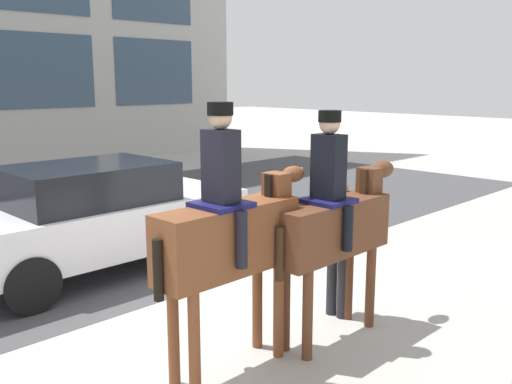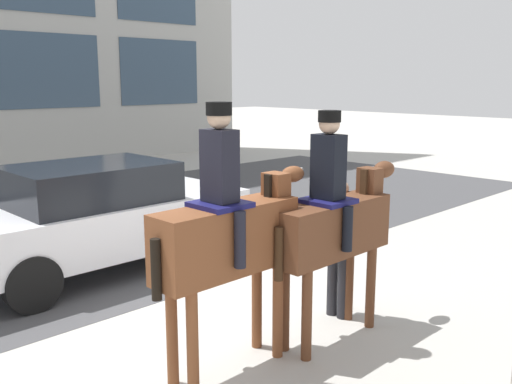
% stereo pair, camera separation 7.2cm
% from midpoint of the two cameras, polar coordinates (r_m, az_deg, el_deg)
% --- Properties ---
extents(ground_plane, '(80.00, 80.00, 0.00)m').
position_cam_midpoint_polar(ground_plane, '(7.36, -6.93, -11.74)').
color(ground_plane, '#B2AFA8').
extents(road_surface, '(24.54, 8.50, 0.01)m').
position_cam_midpoint_polar(road_surface, '(11.30, -22.02, -4.28)').
color(road_surface, '#444447').
rests_on(road_surface, ground_plane).
extents(mounted_horse_lead, '(1.95, 0.65, 2.65)m').
position_cam_midpoint_polar(mounted_horse_lead, '(5.48, -3.04, -4.21)').
color(mounted_horse_lead, brown).
rests_on(mounted_horse_lead, ground_plane).
extents(mounted_horse_companion, '(2.04, 0.65, 2.54)m').
position_cam_midpoint_polar(mounted_horse_companion, '(6.26, 7.44, -3.00)').
color(mounted_horse_companion, '#59331E').
rests_on(mounted_horse_companion, ground_plane).
extents(pedestrian_bystander, '(0.82, 0.44, 1.70)m').
position_cam_midpoint_polar(pedestrian_bystander, '(6.90, 7.95, -4.52)').
color(pedestrian_bystander, '#232328').
rests_on(pedestrian_bystander, ground_plane).
extents(street_car_near_lane, '(4.53, 1.90, 1.65)m').
position_cam_midpoint_polar(street_car_near_lane, '(8.83, -16.07, -2.33)').
color(street_car_near_lane, silver).
rests_on(street_car_near_lane, ground_plane).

